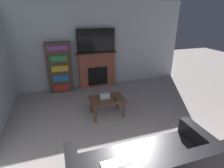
{
  "coord_description": "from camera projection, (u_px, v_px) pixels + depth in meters",
  "views": [
    {
      "loc": [
        -1.24,
        -0.92,
        2.31
      ],
      "look_at": [
        -0.06,
        2.71,
        0.75
      ],
      "focal_mm": 28.0,
      "sensor_mm": 36.0,
      "label": 1
    }
  ],
  "objects": [
    {
      "name": "tissue_box",
      "position": [
        105.0,
        96.0,
        4.11
      ],
      "size": [
        0.22,
        0.12,
        0.1
      ],
      "color": "silver",
      "rests_on": "coffee_table"
    },
    {
      "name": "tv",
      "position": [
        96.0,
        41.0,
        5.38
      ],
      "size": [
        1.2,
        0.03,
        0.72
      ],
      "color": "black",
      "rests_on": "fireplace"
    },
    {
      "name": "fireplace",
      "position": [
        97.0,
        70.0,
        5.75
      ],
      "size": [
        1.27,
        0.28,
        1.15
      ],
      "color": "brown",
      "rests_on": "ground_plane"
    },
    {
      "name": "coffee_table",
      "position": [
        107.0,
        101.0,
        4.12
      ],
      "size": [
        0.8,
        0.57,
        0.44
      ],
      "color": "brown",
      "rests_on": "ground_plane"
    },
    {
      "name": "remote_control",
      "position": [
        115.0,
        99.0,
        4.05
      ],
      "size": [
        0.04,
        0.15,
        0.02
      ],
      "color": "black",
      "rests_on": "coffee_table"
    },
    {
      "name": "bookshelf",
      "position": [
        60.0,
        68.0,
        5.32
      ],
      "size": [
        0.74,
        0.29,
        1.53
      ],
      "color": "#4C3D2D",
      "rests_on": "ground_plane"
    },
    {
      "name": "wall_back",
      "position": [
        96.0,
        45.0,
        5.59
      ],
      "size": [
        6.0,
        0.06,
        2.7
      ],
      "color": "silver",
      "rests_on": "ground_plane"
    }
  ]
}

